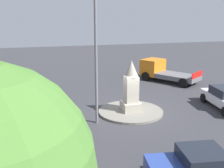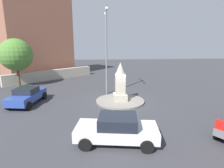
{
  "view_description": "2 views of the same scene",
  "coord_description": "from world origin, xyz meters",
  "px_view_note": "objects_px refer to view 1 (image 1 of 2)",
  "views": [
    {
      "loc": [
        5.66,
        15.25,
        6.14
      ],
      "look_at": [
        0.98,
        -1.0,
        1.74
      ],
      "focal_mm": 42.36,
      "sensor_mm": 36.0,
      "label": 1
    },
    {
      "loc": [
        -14.82,
        1.97,
        5.05
      ],
      "look_at": [
        0.04,
        0.71,
        1.59
      ],
      "focal_mm": 28.74,
      "sensor_mm": 36.0,
      "label": 2
    }
  ],
  "objects_px": {
    "streetlamp": "(96,37)",
    "car_blue_passing": "(201,167)",
    "truck_orange_parked_right": "(162,71)",
    "monument": "(131,88)"
  },
  "relations": [
    {
      "from": "car_blue_passing",
      "to": "streetlamp",
      "type": "bearing_deg",
      "value": -70.75
    },
    {
      "from": "monument",
      "to": "car_blue_passing",
      "type": "height_order",
      "value": "monument"
    },
    {
      "from": "monument",
      "to": "truck_orange_parked_right",
      "type": "xyz_separation_m",
      "value": [
        -5.95,
        -7.41,
        -0.71
      ]
    },
    {
      "from": "truck_orange_parked_right",
      "to": "streetlamp",
      "type": "bearing_deg",
      "value": 45.03
    },
    {
      "from": "monument",
      "to": "truck_orange_parked_right",
      "type": "relative_size",
      "value": 0.57
    },
    {
      "from": "monument",
      "to": "car_blue_passing",
      "type": "relative_size",
      "value": 0.8
    },
    {
      "from": "monument",
      "to": "truck_orange_parked_right",
      "type": "bearing_deg",
      "value": -128.76
    },
    {
      "from": "streetlamp",
      "to": "car_blue_passing",
      "type": "bearing_deg",
      "value": 109.25
    },
    {
      "from": "monument",
      "to": "car_blue_passing",
      "type": "distance_m",
      "value": 7.91
    },
    {
      "from": "monument",
      "to": "streetlamp",
      "type": "xyz_separation_m",
      "value": [
        2.49,
        1.04,
        3.38
      ]
    }
  ]
}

